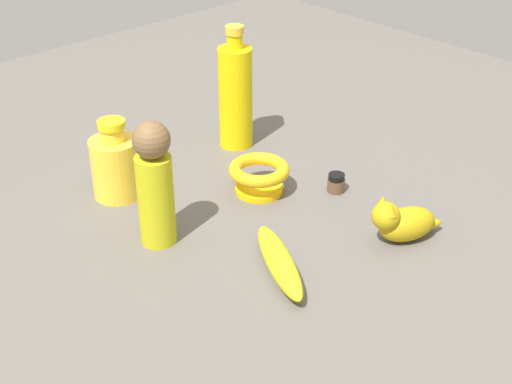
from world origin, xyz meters
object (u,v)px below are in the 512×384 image
object	(u,v)px
person_figure_adult	(155,183)
bottle_tall	(235,95)
banana	(279,262)
nail_polish_jar	(336,183)
bottle_short	(116,165)
cat_figurine	(402,221)
bowl	(259,174)

from	to	relation	value
person_figure_adult	bottle_tall	world-z (taller)	bottle_tall
banana	nail_polish_jar	xyz separation A→B (m)	(0.25, 0.11, -0.00)
person_figure_adult	bottle_short	world-z (taller)	person_figure_adult
nail_polish_jar	cat_figurine	bearing A→B (deg)	-103.39
nail_polish_jar	bottle_tall	size ratio (longest dim) A/B	0.14
nail_polish_jar	cat_figurine	size ratio (longest dim) A/B	0.27
banana	bottle_tall	distance (m)	0.46
person_figure_adult	bottle_short	bearing A→B (deg)	78.27
banana	bottle_tall	world-z (taller)	bottle_tall
bowl	cat_figurine	bearing A→B (deg)	-77.18
person_figure_adult	bowl	size ratio (longest dim) A/B	1.93
person_figure_adult	bottle_tall	bearing A→B (deg)	28.36
banana	nail_polish_jar	bearing A→B (deg)	-39.46
cat_figurine	bottle_tall	size ratio (longest dim) A/B	0.52
bowl	bottle_tall	size ratio (longest dim) A/B	0.44
banana	cat_figurine	xyz separation A→B (m)	(0.21, -0.07, 0.02)
cat_figurine	bottle_tall	world-z (taller)	bottle_tall
bottle_short	person_figure_adult	bearing A→B (deg)	-101.73
person_figure_adult	bottle_tall	distance (m)	0.37
banana	bowl	distance (m)	0.25
bottle_short	cat_figurine	bearing A→B (deg)	-59.97
bottle_short	bowl	size ratio (longest dim) A/B	1.32
banana	bottle_short	world-z (taller)	bottle_short
bottle_short	bottle_tall	distance (m)	0.30
banana	bottle_short	size ratio (longest dim) A/B	1.34
person_figure_adult	nail_polish_jar	size ratio (longest dim) A/B	6.16
banana	bowl	world-z (taller)	bowl
banana	cat_figurine	bearing A→B (deg)	-81.67
bottle_short	bowl	world-z (taller)	bottle_short
bowl	cat_figurine	size ratio (longest dim) A/B	0.86
person_figure_adult	banana	size ratio (longest dim) A/B	1.09
nail_polish_jar	person_figure_adult	bearing A→B (deg)	164.66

